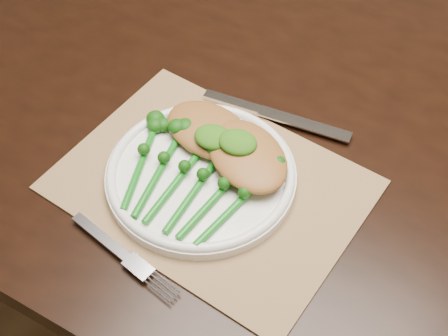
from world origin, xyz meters
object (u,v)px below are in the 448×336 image
at_px(broccolini_bundle, 185,186).
at_px(chicken_fillet_left, 209,130).
at_px(dinner_plate, 201,174).
at_px(placemat, 211,185).
at_px(dining_table, 285,248).

bearing_deg(broccolini_bundle, chicken_fillet_left, 101.12).
bearing_deg(dinner_plate, placemat, -6.87).
bearing_deg(broccolini_bundle, dining_table, 70.26).
distance_m(chicken_fillet_left, broccolini_bundle, 0.10).
height_order(dining_table, chicken_fillet_left, chicken_fillet_left).
xyz_separation_m(placemat, broccolini_bundle, (-0.02, -0.03, 0.02)).
xyz_separation_m(chicken_fillet_left, broccolini_bundle, (0.01, -0.10, -0.01)).
relative_size(dinner_plate, broccolini_bundle, 1.33).
relative_size(dining_table, broccolini_bundle, 8.49).
relative_size(dining_table, placemat, 4.16).
height_order(dining_table, dinner_plate, dinner_plate).
bearing_deg(placemat, chicken_fillet_left, 127.73).
bearing_deg(dining_table, placemat, -106.46).
bearing_deg(chicken_fillet_left, placemat, -46.25).
xyz_separation_m(placemat, chicken_fillet_left, (-0.03, 0.07, 0.03)).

